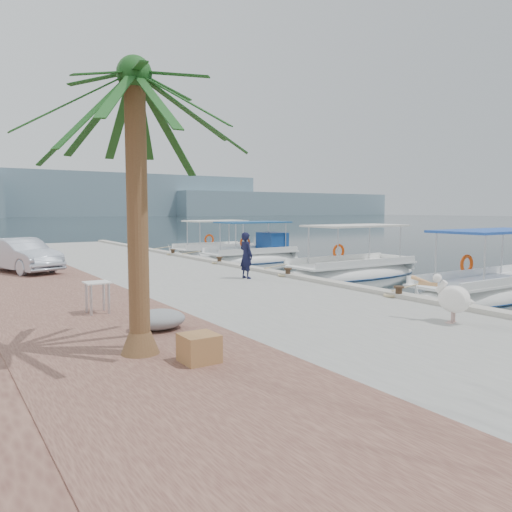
{
  "coord_description": "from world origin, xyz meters",
  "views": [
    {
      "loc": [
        -10.88,
        -12.54,
        2.89
      ],
      "look_at": [
        -1.0,
        2.57,
        1.2
      ],
      "focal_mm": 35.0,
      "sensor_mm": 36.0,
      "label": 1
    }
  ],
  "objects_px": {
    "fishing_caique_c": "(351,274)",
    "fishing_caique_d": "(252,258)",
    "fisherman": "(246,255)",
    "date_palm": "(134,76)",
    "fishing_caique_e": "(213,255)",
    "fishing_caique_b": "(489,294)",
    "parked_car": "(22,255)",
    "pelican": "(452,298)"
  },
  "relations": [
    {
      "from": "fishing_caique_c",
      "to": "fishing_caique_d",
      "type": "relative_size",
      "value": 1.13
    },
    {
      "from": "fisherman",
      "to": "date_palm",
      "type": "relative_size",
      "value": 0.3
    },
    {
      "from": "fishing_caique_c",
      "to": "fishing_caique_e",
      "type": "distance_m",
      "value": 11.27
    },
    {
      "from": "fishing_caique_b",
      "to": "parked_car",
      "type": "bearing_deg",
      "value": 137.07
    },
    {
      "from": "fishing_caique_c",
      "to": "date_palm",
      "type": "height_order",
      "value": "date_palm"
    },
    {
      "from": "fishing_caique_b",
      "to": "fishing_caique_c",
      "type": "bearing_deg",
      "value": 91.09
    },
    {
      "from": "fishing_caique_e",
      "to": "date_palm",
      "type": "xyz_separation_m",
      "value": [
        -11.6,
        -19.0,
        4.86
      ]
    },
    {
      "from": "date_palm",
      "to": "parked_car",
      "type": "height_order",
      "value": "date_palm"
    },
    {
      "from": "pelican",
      "to": "fisherman",
      "type": "relative_size",
      "value": 0.81
    },
    {
      "from": "fishing_caique_d",
      "to": "fisherman",
      "type": "relative_size",
      "value": 4.03
    },
    {
      "from": "fishing_caique_d",
      "to": "fishing_caique_e",
      "type": "xyz_separation_m",
      "value": [
        -0.38,
        3.82,
        -0.07
      ]
    },
    {
      "from": "date_palm",
      "to": "fishing_caique_d",
      "type": "bearing_deg",
      "value": 51.71
    },
    {
      "from": "fishing_caique_e",
      "to": "fishing_caique_d",
      "type": "bearing_deg",
      "value": -84.28
    },
    {
      "from": "fishing_caique_e",
      "to": "parked_car",
      "type": "bearing_deg",
      "value": -152.48
    },
    {
      "from": "fishing_caique_e",
      "to": "fisherman",
      "type": "xyz_separation_m",
      "value": [
        -5.31,
        -12.28,
        1.18
      ]
    },
    {
      "from": "fisherman",
      "to": "parked_car",
      "type": "height_order",
      "value": "fisherman"
    },
    {
      "from": "pelican",
      "to": "fishing_caique_c",
      "type": "bearing_deg",
      "value": 57.0
    },
    {
      "from": "pelican",
      "to": "date_palm",
      "type": "height_order",
      "value": "date_palm"
    },
    {
      "from": "pelican",
      "to": "fisherman",
      "type": "xyz_separation_m",
      "value": [
        -0.06,
        8.13,
        0.28
      ]
    },
    {
      "from": "fishing_caique_c",
      "to": "parked_car",
      "type": "height_order",
      "value": "fishing_caique_c"
    },
    {
      "from": "fishing_caique_e",
      "to": "fisherman",
      "type": "bearing_deg",
      "value": -113.38
    },
    {
      "from": "fishing_caique_e",
      "to": "date_palm",
      "type": "relative_size",
      "value": 1.09
    },
    {
      "from": "fishing_caique_c",
      "to": "date_palm",
      "type": "xyz_separation_m",
      "value": [
        -12.3,
        -7.75,
        4.86
      ]
    },
    {
      "from": "pelican",
      "to": "parked_car",
      "type": "relative_size",
      "value": 0.33
    },
    {
      "from": "fishing_caique_d",
      "to": "parked_car",
      "type": "relative_size",
      "value": 1.65
    },
    {
      "from": "fishing_caique_b",
      "to": "fishing_caique_e",
      "type": "xyz_separation_m",
      "value": [
        -0.82,
        17.53,
        0.0
      ]
    },
    {
      "from": "fishing_caique_e",
      "to": "parked_car",
      "type": "distance_m",
      "value": 13.06
    },
    {
      "from": "pelican",
      "to": "date_palm",
      "type": "relative_size",
      "value": 0.24
    },
    {
      "from": "fishing_caique_b",
      "to": "fishing_caique_c",
      "type": "relative_size",
      "value": 1.03
    },
    {
      "from": "parked_car",
      "to": "fishing_caique_c",
      "type": "bearing_deg",
      "value": -42.65
    },
    {
      "from": "fishing_caique_c",
      "to": "pelican",
      "type": "distance_m",
      "value": 10.97
    },
    {
      "from": "fisherman",
      "to": "parked_car",
      "type": "bearing_deg",
      "value": 39.55
    },
    {
      "from": "fishing_caique_b",
      "to": "parked_car",
      "type": "relative_size",
      "value": 1.93
    },
    {
      "from": "date_palm",
      "to": "fishing_caique_e",
      "type": "bearing_deg",
      "value": 58.6
    },
    {
      "from": "fishing_caique_d",
      "to": "fishing_caique_e",
      "type": "relative_size",
      "value": 1.09
    },
    {
      "from": "fishing_caique_c",
      "to": "fishing_caique_e",
      "type": "relative_size",
      "value": 1.24
    },
    {
      "from": "fishing_caique_c",
      "to": "fishing_caique_d",
      "type": "xyz_separation_m",
      "value": [
        -0.32,
        7.42,
        0.07
      ]
    },
    {
      "from": "date_palm",
      "to": "parked_car",
      "type": "bearing_deg",
      "value": 89.79
    },
    {
      "from": "fishing_caique_d",
      "to": "fisherman",
      "type": "height_order",
      "value": "fishing_caique_d"
    },
    {
      "from": "fisherman",
      "to": "parked_car",
      "type": "relative_size",
      "value": 0.41
    },
    {
      "from": "date_palm",
      "to": "parked_car",
      "type": "relative_size",
      "value": 1.39
    },
    {
      "from": "fishing_caique_b",
      "to": "date_palm",
      "type": "relative_size",
      "value": 1.39
    }
  ]
}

